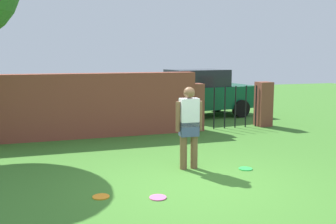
{
  "coord_description": "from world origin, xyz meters",
  "views": [
    {
      "loc": [
        -2.48,
        -5.96,
        2.21
      ],
      "look_at": [
        0.11,
        1.97,
        1.0
      ],
      "focal_mm": 41.44,
      "sensor_mm": 36.0,
      "label": 1
    }
  ],
  "objects_px": {
    "frisbee_pink": "(158,198)",
    "frisbee_orange": "(101,197)",
    "car": "(197,93)",
    "frisbee_green": "(245,169)",
    "person": "(189,124)"
  },
  "relations": [
    {
      "from": "car",
      "to": "frisbee_pink",
      "type": "height_order",
      "value": "car"
    },
    {
      "from": "person",
      "to": "frisbee_pink",
      "type": "distance_m",
      "value": 1.93
    },
    {
      "from": "frisbee_green",
      "to": "frisbee_orange",
      "type": "height_order",
      "value": "same"
    },
    {
      "from": "frisbee_orange",
      "to": "frisbee_green",
      "type": "bearing_deg",
      "value": 12.55
    },
    {
      "from": "frisbee_pink",
      "to": "frisbee_orange",
      "type": "xyz_separation_m",
      "value": [
        -0.85,
        0.31,
        0.0
      ]
    },
    {
      "from": "person",
      "to": "frisbee_green",
      "type": "distance_m",
      "value": 1.43
    },
    {
      "from": "frisbee_green",
      "to": "frisbee_pink",
      "type": "bearing_deg",
      "value": -155.18
    },
    {
      "from": "frisbee_orange",
      "to": "person",
      "type": "bearing_deg",
      "value": 28.96
    },
    {
      "from": "frisbee_orange",
      "to": "frisbee_pink",
      "type": "bearing_deg",
      "value": -20.32
    },
    {
      "from": "frisbee_pink",
      "to": "frisbee_orange",
      "type": "height_order",
      "value": "same"
    },
    {
      "from": "car",
      "to": "frisbee_orange",
      "type": "xyz_separation_m",
      "value": [
        -4.56,
        -7.16,
        -0.85
      ]
    },
    {
      "from": "frisbee_pink",
      "to": "frisbee_green",
      "type": "relative_size",
      "value": 1.0
    },
    {
      "from": "frisbee_pink",
      "to": "frisbee_green",
      "type": "height_order",
      "value": "same"
    },
    {
      "from": "frisbee_orange",
      "to": "car",
      "type": "bearing_deg",
      "value": 57.54
    },
    {
      "from": "frisbee_green",
      "to": "frisbee_orange",
      "type": "distance_m",
      "value": 3.01
    }
  ]
}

